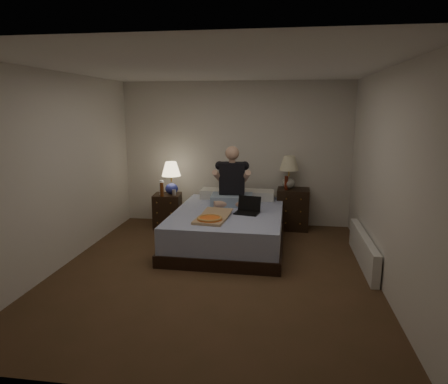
% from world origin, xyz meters
% --- Properties ---
extents(floor, '(4.00, 4.50, 0.00)m').
position_xyz_m(floor, '(0.00, 0.00, 0.00)').
color(floor, brown).
rests_on(floor, ground).
extents(ceiling, '(4.00, 4.50, 0.00)m').
position_xyz_m(ceiling, '(0.00, 0.00, 2.50)').
color(ceiling, white).
rests_on(ceiling, ground).
extents(wall_back, '(4.00, 0.00, 2.50)m').
position_xyz_m(wall_back, '(0.00, 2.25, 1.25)').
color(wall_back, silver).
rests_on(wall_back, ground).
extents(wall_front, '(4.00, 0.00, 2.50)m').
position_xyz_m(wall_front, '(0.00, -2.25, 1.25)').
color(wall_front, silver).
rests_on(wall_front, ground).
extents(wall_left, '(0.00, 4.50, 2.50)m').
position_xyz_m(wall_left, '(-2.00, 0.00, 1.25)').
color(wall_left, silver).
rests_on(wall_left, ground).
extents(wall_right, '(0.00, 4.50, 2.50)m').
position_xyz_m(wall_right, '(2.00, 0.00, 1.25)').
color(wall_right, silver).
rests_on(wall_right, ground).
extents(bed, '(1.63, 2.15, 0.53)m').
position_xyz_m(bed, '(0.04, 1.05, 0.27)').
color(bed, '#5261A5').
rests_on(bed, floor).
extents(nightstand_left, '(0.49, 0.45, 0.59)m').
position_xyz_m(nightstand_left, '(-1.13, 1.80, 0.29)').
color(nightstand_left, black).
rests_on(nightstand_left, floor).
extents(nightstand_right, '(0.56, 0.51, 0.70)m').
position_xyz_m(nightstand_right, '(1.03, 2.05, 0.35)').
color(nightstand_right, black).
rests_on(nightstand_right, floor).
extents(lamp_left, '(0.34, 0.34, 0.56)m').
position_xyz_m(lamp_left, '(-1.05, 1.82, 0.87)').
color(lamp_left, navy).
rests_on(lamp_left, nightstand_left).
extents(lamp_right, '(0.39, 0.39, 0.56)m').
position_xyz_m(lamp_right, '(0.94, 2.05, 0.98)').
color(lamp_right, gray).
rests_on(lamp_right, nightstand_right).
extents(water_bottle, '(0.07, 0.07, 0.25)m').
position_xyz_m(water_bottle, '(-1.20, 1.73, 0.71)').
color(water_bottle, white).
rests_on(water_bottle, nightstand_left).
extents(soda_can, '(0.07, 0.07, 0.10)m').
position_xyz_m(soda_can, '(-0.98, 1.72, 0.64)').
color(soda_can, '#B8B8B2').
rests_on(soda_can, nightstand_left).
extents(beer_bottle_left, '(0.06, 0.06, 0.23)m').
position_xyz_m(beer_bottle_left, '(-1.16, 1.62, 0.70)').
color(beer_bottle_left, '#5F2B0D').
rests_on(beer_bottle_left, nightstand_left).
extents(beer_bottle_right, '(0.06, 0.06, 0.23)m').
position_xyz_m(beer_bottle_right, '(0.90, 1.98, 0.81)').
color(beer_bottle_right, '#561A0C').
rests_on(beer_bottle_right, nightstand_right).
extents(person, '(0.70, 0.57, 0.93)m').
position_xyz_m(person, '(0.04, 1.46, 1.00)').
color(person, black).
rests_on(person, bed).
extents(laptop, '(0.39, 0.35, 0.24)m').
position_xyz_m(laptop, '(0.33, 0.92, 0.65)').
color(laptop, black).
rests_on(laptop, bed).
extents(pizza_box, '(0.48, 0.80, 0.08)m').
position_xyz_m(pizza_box, '(-0.13, 0.42, 0.57)').
color(pizza_box, tan).
rests_on(pizza_box, bed).
extents(radiator, '(0.10, 1.60, 0.40)m').
position_xyz_m(radiator, '(1.93, 0.56, 0.20)').
color(radiator, silver).
rests_on(radiator, floor).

